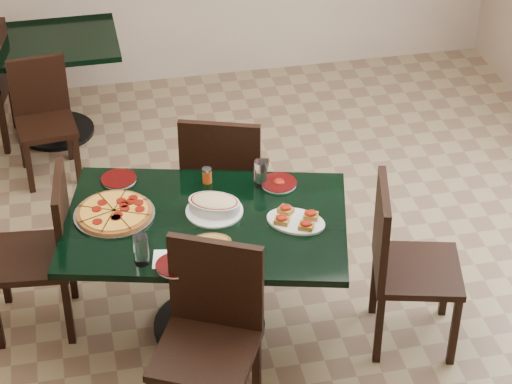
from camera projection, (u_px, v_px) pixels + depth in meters
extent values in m
plane|color=olive|center=(252.00, 295.00, 5.85)|extent=(5.50, 5.50, 0.00)
cube|color=black|center=(206.00, 223.00, 5.20)|extent=(1.65, 1.27, 0.04)
cylinder|color=black|center=(208.00, 278.00, 5.42)|extent=(0.13, 0.13, 0.71)
cylinder|color=black|center=(209.00, 325.00, 5.61)|extent=(0.63, 0.63, 0.03)
cube|color=black|center=(46.00, 43.00, 6.93)|extent=(0.99, 0.72, 0.04)
cylinder|color=black|center=(52.00, 90.00, 7.15)|extent=(0.11, 0.11, 0.71)
cylinder|color=black|center=(57.00, 131.00, 7.34)|extent=(0.54, 0.54, 0.03)
cube|color=black|center=(226.00, 180.00, 5.99)|extent=(0.59, 0.59, 0.04)
cube|color=black|center=(220.00, 161.00, 5.66)|extent=(0.45, 0.19, 0.50)
cube|color=black|center=(263.00, 197.00, 6.27)|extent=(0.05, 0.05, 0.46)
cube|color=black|center=(255.00, 235.00, 5.95)|extent=(0.05, 0.05, 0.46)
cube|color=black|center=(200.00, 192.00, 6.32)|extent=(0.05, 0.05, 0.46)
cube|color=black|center=(189.00, 230.00, 5.99)|extent=(0.05, 0.05, 0.46)
cube|color=black|center=(205.00, 354.00, 4.76)|extent=(0.62, 0.62, 0.04)
cube|color=black|center=(216.00, 283.00, 4.78)|extent=(0.44, 0.24, 0.50)
cube|color=black|center=(180.00, 355.00, 5.11)|extent=(0.05, 0.05, 0.46)
cube|color=black|center=(257.00, 369.00, 5.03)|extent=(0.05, 0.05, 0.46)
cube|color=black|center=(417.00, 270.00, 5.29)|extent=(0.56, 0.56, 0.04)
cube|color=black|center=(382.00, 230.00, 5.15)|extent=(0.15, 0.45, 0.49)
cube|color=black|center=(454.00, 331.00, 5.26)|extent=(0.05, 0.05, 0.45)
cube|color=black|center=(379.00, 329.00, 5.28)|extent=(0.05, 0.05, 0.45)
cube|color=black|center=(446.00, 283.00, 5.59)|extent=(0.05, 0.05, 0.45)
cube|color=black|center=(375.00, 281.00, 5.60)|extent=(0.05, 0.05, 0.45)
cube|color=black|center=(30.00, 258.00, 5.40)|extent=(0.49, 0.49, 0.04)
cube|color=black|center=(62.00, 217.00, 5.27)|extent=(0.08, 0.45, 0.48)
cube|color=black|center=(4.00, 272.00, 5.68)|extent=(0.04, 0.04, 0.44)
cube|color=black|center=(72.00, 267.00, 5.71)|extent=(0.04, 0.04, 0.44)
cube|color=black|center=(68.00, 312.00, 5.40)|extent=(0.04, 0.04, 0.44)
cube|color=black|center=(46.00, 126.00, 6.67)|extent=(0.42, 0.42, 0.04)
cube|color=black|center=(38.00, 85.00, 6.68)|extent=(0.38, 0.08, 0.41)
cube|color=black|center=(29.00, 168.00, 6.62)|extent=(0.04, 0.04, 0.37)
cube|color=black|center=(23.00, 144.00, 6.87)|extent=(0.04, 0.04, 0.37)
cube|color=black|center=(77.00, 160.00, 6.70)|extent=(0.04, 0.04, 0.37)
cube|color=black|center=(69.00, 136.00, 6.95)|extent=(0.04, 0.04, 0.37)
cube|color=black|center=(1.00, 59.00, 6.89)|extent=(0.12, 0.41, 0.44)
cube|color=black|center=(13.00, 104.00, 7.30)|extent=(0.05, 0.05, 0.40)
cube|color=black|center=(4.00, 129.00, 7.01)|extent=(0.05, 0.05, 0.40)
cylinder|color=#B2B3B9|center=(114.00, 214.00, 5.22)|extent=(0.43, 0.43, 0.01)
cylinder|color=brown|center=(114.00, 213.00, 5.22)|extent=(0.40, 0.40, 0.02)
cylinder|color=orange|center=(114.00, 211.00, 5.21)|extent=(0.35, 0.35, 0.01)
cylinder|color=silver|center=(214.00, 211.00, 5.25)|extent=(0.30, 0.30, 0.01)
ellipsoid|color=beige|center=(214.00, 201.00, 5.21)|extent=(0.29, 0.25, 0.04)
ellipsoid|color=#A4772D|center=(210.00, 243.00, 4.95)|extent=(0.19, 0.10, 0.08)
cylinder|color=silver|center=(175.00, 266.00, 4.87)|extent=(0.19, 0.19, 0.01)
cylinder|color=#340304|center=(175.00, 265.00, 4.87)|extent=(0.20, 0.20, 0.00)
cylinder|color=silver|center=(279.00, 183.00, 5.46)|extent=(0.19, 0.19, 0.01)
cylinder|color=#340304|center=(279.00, 182.00, 5.46)|extent=(0.20, 0.20, 0.00)
ellipsoid|color=maroon|center=(279.00, 182.00, 5.46)|extent=(0.06, 0.06, 0.03)
cylinder|color=silver|center=(119.00, 179.00, 5.49)|extent=(0.19, 0.19, 0.01)
cylinder|color=#340304|center=(119.00, 178.00, 5.49)|extent=(0.20, 0.20, 0.00)
cube|color=white|center=(168.00, 259.00, 4.92)|extent=(0.17, 0.17, 0.00)
cube|color=#B2B3B9|center=(172.00, 258.00, 4.92)|extent=(0.04, 0.14, 0.00)
cylinder|color=silver|center=(260.00, 173.00, 5.42)|extent=(0.07, 0.07, 0.15)
cylinder|color=silver|center=(141.00, 250.00, 4.86)|extent=(0.07, 0.07, 0.16)
cylinder|color=#B14D12|center=(207.00, 176.00, 5.46)|extent=(0.05, 0.05, 0.08)
cylinder|color=#B2B3B9|center=(207.00, 170.00, 5.43)|extent=(0.05, 0.05, 0.01)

